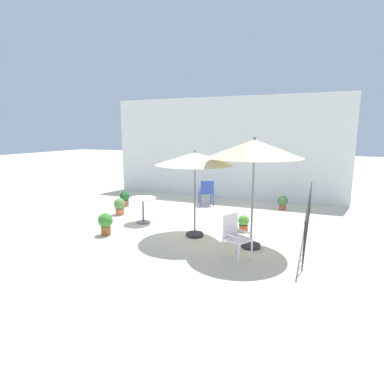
{
  "coord_description": "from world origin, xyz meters",
  "views": [
    {
      "loc": [
        3.52,
        -8.3,
        2.61
      ],
      "look_at": [
        0.0,
        0.47,
        0.8
      ],
      "focal_mm": 29.42,
      "sensor_mm": 36.0,
      "label": 1
    }
  ],
  "objects": [
    {
      "name": "ground_plane",
      "position": [
        0.0,
        0.0,
        0.0
      ],
      "size": [
        60.0,
        60.0,
        0.0
      ],
      "primitive_type": "plane",
      "color": "beige"
    },
    {
      "name": "villa_facade",
      "position": [
        0.0,
        3.87,
        1.97
      ],
      "size": [
        9.37,
        0.3,
        3.94
      ],
      "primitive_type": "cube",
      "color": "white",
      "rests_on": "ground"
    },
    {
      "name": "terrace_railing",
      "position": [
        3.39,
        -0.0,
        0.68
      ],
      "size": [
        0.03,
        5.02,
        1.01
      ],
      "color": "black",
      "rests_on": "ground"
    },
    {
      "name": "patio_umbrella_0",
      "position": [
        2.22,
        -1.44,
        2.23
      ],
      "size": [
        2.1,
        2.1,
        2.51
      ],
      "color": "#2D2D2D",
      "rests_on": "ground"
    },
    {
      "name": "patio_umbrella_1",
      "position": [
        0.74,
        -1.18,
        1.94
      ],
      "size": [
        1.95,
        1.95,
        2.18
      ],
      "color": "#2D2D2D",
      "rests_on": "ground"
    },
    {
      "name": "cafe_table_0",
      "position": [
        -1.1,
        -0.61,
        0.52
      ],
      "size": [
        0.77,
        0.77,
        0.74
      ],
      "color": "white",
      "rests_on": "ground"
    },
    {
      "name": "patio_chair_0",
      "position": [
        -0.12,
        2.16,
        0.53
      ],
      "size": [
        0.67,
        0.67,
        0.91
      ],
      "color": "#2D4399",
      "rests_on": "ground"
    },
    {
      "name": "patio_chair_1",
      "position": [
        2.02,
        -2.2,
        0.53
      ],
      "size": [
        0.62,
        0.6,
        0.93
      ],
      "color": "white",
      "rests_on": "ground"
    },
    {
      "name": "potted_plant_0",
      "position": [
        -2.27,
        -0.1,
        0.29
      ],
      "size": [
        0.36,
        0.36,
        0.53
      ],
      "color": "#CD6746",
      "rests_on": "ground"
    },
    {
      "name": "potted_plant_1",
      "position": [
        -1.42,
        -1.94,
        0.33
      ],
      "size": [
        0.37,
        0.37,
        0.58
      ],
      "color": "#A35928",
      "rests_on": "ground"
    },
    {
      "name": "potted_plant_2",
      "position": [
        -2.78,
        0.96,
        0.29
      ],
      "size": [
        0.35,
        0.34,
        0.53
      ],
      "color": "#B75537",
      "rests_on": "ground"
    },
    {
      "name": "potted_plant_3",
      "position": [
        2.5,
        2.53,
        0.26
      ],
      "size": [
        0.33,
        0.33,
        0.47
      ],
      "color": "#9E5731",
      "rests_on": "ground"
    },
    {
      "name": "potted_plant_4",
      "position": [
        1.79,
        -0.31,
        0.23
      ],
      "size": [
        0.29,
        0.29,
        0.44
      ],
      "color": "#BF5531",
      "rests_on": "ground"
    }
  ]
}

